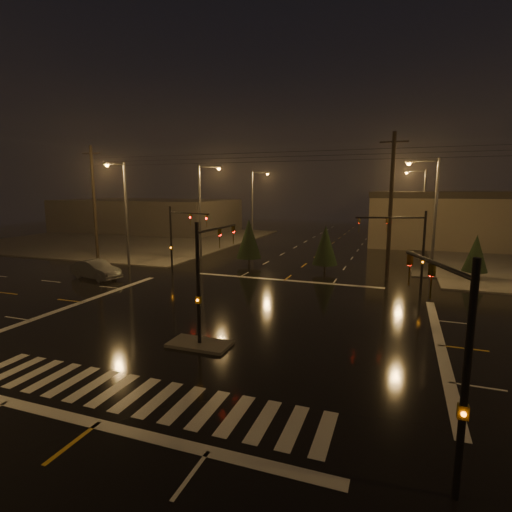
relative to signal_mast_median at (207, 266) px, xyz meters
The scene contains 22 objects.
ground 4.85m from the signal_mast_median, 90.00° to the left, with size 140.00×140.00×0.00m, color black.
sidewalk_nw 44.80m from the signal_mast_median, 132.21° to the left, with size 36.00×36.00×0.12m, color #43403C.
median_island 3.79m from the signal_mast_median, 90.00° to the right, with size 3.00×1.60×0.15m, color #43403C.
crosswalk 7.01m from the signal_mast_median, 90.00° to the right, with size 15.00×2.60×0.01m, color beige.
stop_bar_near 8.77m from the signal_mast_median, 90.00° to the right, with size 16.00×0.50×0.01m, color beige.
stop_bar_far 14.56m from the signal_mast_median, 90.00° to the left, with size 16.00×0.50×0.01m, color beige.
commercial_block 57.07m from the signal_mast_median, 127.83° to the left, with size 30.00×18.00×5.60m, color #423D3A.
signal_mast_median is the anchor object (origin of this frame).
signal_mast_ne 16.27m from the signal_mast_median, 54.28° to the left, with size 4.84×1.86×6.00m.
signal_mast_nw 16.27m from the signal_mast_median, 125.72° to the left, with size 4.84×1.86×6.00m.
signal_mast_se 12.22m from the signal_mast_median, 33.15° to the right, with size 1.55×3.87×6.00m.
streetlight_1 23.94m from the signal_mast_median, 117.96° to the left, with size 2.77×0.32×10.00m.
streetlight_2 38.78m from the signal_mast_median, 106.79° to the left, with size 2.77×0.32×10.00m.
streetlight_3 22.20m from the signal_mast_median, 59.61° to the left, with size 2.77×0.32×10.00m.
streetlight_4 40.69m from the signal_mast_median, 74.03° to the left, with size 2.77×0.32×10.00m.
streetlight_5 21.53m from the signal_mast_median, 138.30° to the left, with size 0.32×2.77×10.00m.
utility_pole_0 27.95m from the signal_mast_median, 142.19° to the left, with size 2.20×0.32×12.00m.
utility_pole_1 19.00m from the signal_mast_median, 64.89° to the left, with size 2.20×0.32×12.00m.
conifer_0 24.76m from the signal_mast_median, 53.00° to the left, with size 1.98×1.98×3.79m.
conifer_3 20.27m from the signal_mast_median, 105.13° to the left, with size 2.48×2.48×4.58m.
conifer_4 18.80m from the signal_mast_median, 82.29° to the left, with size 2.29×2.29×4.28m.
car_crossing 17.94m from the signal_mast_median, 148.87° to the left, with size 1.68×4.81×1.59m, color #4F5256.
Camera 1 is at (8.87, -20.34, 7.50)m, focal length 28.00 mm.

